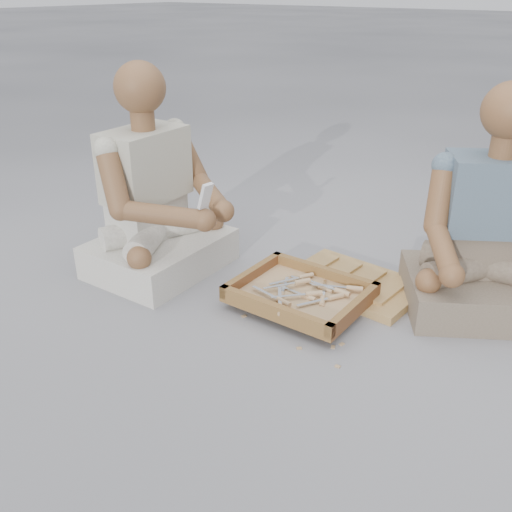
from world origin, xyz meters
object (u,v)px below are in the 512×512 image
Objects in this scene: tool_tray at (300,294)px; craftsman at (156,205)px; companion at (488,240)px; carved_panel at (354,283)px.

craftsman reaches higher than tool_tray.
craftsman is 1.03× the size of companion.
tool_tray is 0.58× the size of companion.
companion reaches higher than carved_panel.
companion reaches higher than tool_tray.
carved_panel is at bearing -14.48° from companion.
craftsman is (-0.86, -0.39, 0.31)m from carved_panel.
carved_panel is 0.60× the size of craftsman.
tool_tray is 0.81m from craftsman.
companion is at bearing 17.44° from carved_panel.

